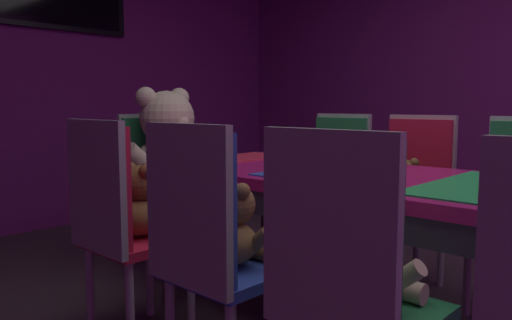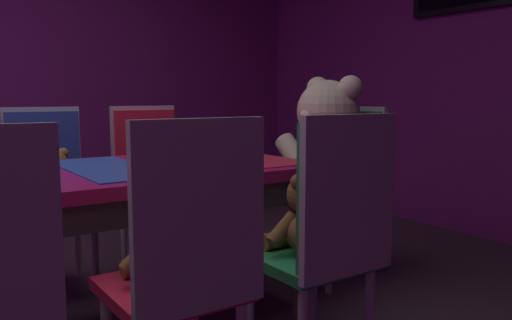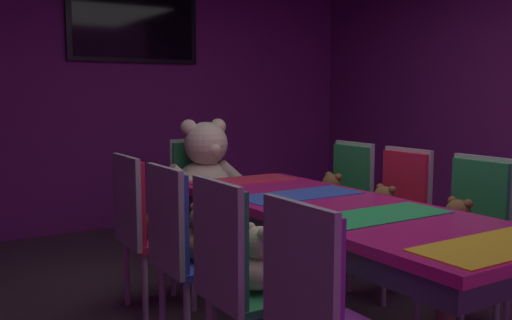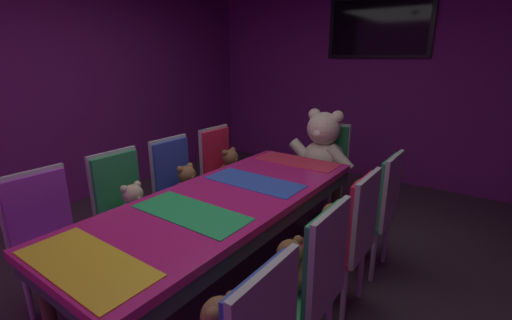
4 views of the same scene
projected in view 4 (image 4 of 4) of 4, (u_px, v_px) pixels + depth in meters
The scene contains 20 objects.
ground_plane at pixel (228, 286), 2.61m from camera, with size 7.90×7.90×0.00m, color #3F2D38.
wall_back at pixel (376, 78), 4.71m from camera, with size 5.20×0.12×2.80m, color #721E72.
wall_left at pixel (38, 84), 3.66m from camera, with size 0.12×6.40×2.80m, color #721E72.
banquet_table at pixel (226, 207), 2.43m from camera, with size 0.90×2.39×0.75m.
chair_left_0 at pixel (46, 230), 2.22m from camera, with size 0.42×0.41×0.98m.
chair_left_1 at pixel (123, 201), 2.68m from camera, with size 0.42×0.41×0.98m.
teddy_left_1 at pixel (135, 206), 2.60m from camera, with size 0.25×0.33×0.31m.
chair_left_2 at pixel (177, 181), 3.12m from camera, with size 0.42×0.41×0.98m.
teddy_left_2 at pixel (188, 184), 3.04m from camera, with size 0.26×0.33×0.31m.
chair_left_3 at pixel (220, 165), 3.58m from camera, with size 0.42×0.41×0.98m.
teddy_left_3 at pixel (231, 167), 3.49m from camera, with size 0.27×0.35×0.33m.
chair_right_1 at pixel (313, 275), 1.76m from camera, with size 0.42×0.41×0.98m.
teddy_right_1 at pixel (289, 267), 1.85m from camera, with size 0.24×0.31×0.29m.
chair_right_2 at pixel (352, 230), 2.23m from camera, with size 0.42×0.41×0.98m.
teddy_right_2 at pixel (331, 226), 2.31m from camera, with size 0.24×0.31×0.29m.
chair_right_3 at pixel (380, 202), 2.65m from camera, with size 0.42×0.41×0.98m.
teddy_right_3 at pixel (361, 199), 2.74m from camera, with size 0.25×0.32×0.31m.
throne_chair at pixel (328, 158), 3.80m from camera, with size 0.41×0.42×0.98m.
king_teddy_bear at pixel (322, 148), 3.62m from camera, with size 0.74×0.57×0.69m.
wall_tv at pixel (378, 27), 4.45m from camera, with size 1.34×0.06×0.77m.
Camera 4 is at (1.46, -1.70, 1.67)m, focal length 24.10 mm.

